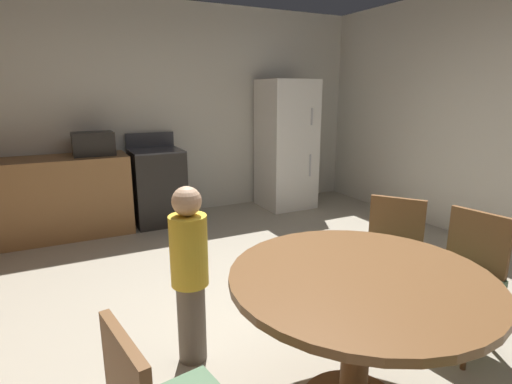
{
  "coord_description": "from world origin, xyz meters",
  "views": [
    {
      "loc": [
        -1.33,
        -2.15,
        1.6
      ],
      "look_at": [
        0.17,
        0.84,
        0.77
      ],
      "focal_mm": 28.37,
      "sensor_mm": 36.0,
      "label": 1
    }
  ],
  "objects": [
    {
      "name": "dining_table",
      "position": [
        -0.09,
        -0.8,
        0.61
      ],
      "size": [
        1.26,
        1.26,
        0.76
      ],
      "color": "brown",
      "rests_on": "ground"
    },
    {
      "name": "person_child",
      "position": [
        -0.7,
        -0.03,
        0.58
      ],
      "size": [
        0.31,
        0.31,
        1.09
      ],
      "rotation": [
        0.0,
        0.0,
        5.38
      ],
      "color": "#665B51",
      "rests_on": "ground"
    },
    {
      "name": "chair_northeast",
      "position": [
        0.72,
        -0.2,
        0.5
      ],
      "size": [
        0.56,
        0.56,
        0.87
      ],
      "rotation": [
        0.0,
        0.0,
        3.77
      ],
      "color": "brown",
      "rests_on": "ground"
    },
    {
      "name": "wall_back",
      "position": [
        0.0,
        3.14,
        1.35
      ],
      "size": [
        5.8,
        0.12,
        2.7
      ],
      "primitive_type": "cube",
      "color": "beige",
      "rests_on": "ground"
    },
    {
      "name": "refrigerator",
      "position": [
        1.57,
        2.69,
        0.88
      ],
      "size": [
        0.68,
        0.68,
        1.76
      ],
      "color": "white",
      "rests_on": "ground"
    },
    {
      "name": "oven_range",
      "position": [
        -0.24,
        2.74,
        0.47
      ],
      "size": [
        0.6,
        0.6,
        1.1
      ],
      "color": "black",
      "rests_on": "ground"
    },
    {
      "name": "chair_east",
      "position": [
        0.91,
        -0.64,
        0.5
      ],
      "size": [
        0.46,
        0.46,
        0.87
      ],
      "rotation": [
        0.0,
        0.0,
        3.29
      ],
      "color": "brown",
      "rests_on": "ground"
    },
    {
      "name": "kitchen_counter",
      "position": [
        -1.59,
        2.74,
        0.45
      ],
      "size": [
        2.01,
        0.6,
        0.9
      ],
      "primitive_type": "cube",
      "color": "olive",
      "rests_on": "ground"
    },
    {
      "name": "microwave",
      "position": [
        -0.93,
        2.74,
        1.03
      ],
      "size": [
        0.44,
        0.32,
        0.26
      ],
      "primitive_type": "cube",
      "color": "black",
      "rests_on": "kitchen_counter"
    },
    {
      "name": "ground_plane",
      "position": [
        0.0,
        0.0,
        0.0
      ],
      "size": [
        14.0,
        14.0,
        0.0
      ],
      "primitive_type": "plane",
      "color": "#A89E89"
    }
  ]
}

